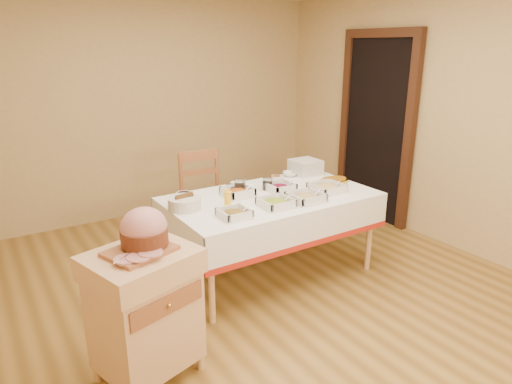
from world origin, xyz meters
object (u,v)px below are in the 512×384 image
Objects in this scene: dining_chair at (205,201)px; preserve_jar_right at (267,184)px; ham_on_board at (144,232)px; mustard_bottle at (228,199)px; preserve_jar_left at (240,186)px; bread_basket at (185,203)px; dining_table at (271,213)px; plate_stack at (306,167)px; butcher_cart at (145,308)px; brass_platter at (334,181)px.

dining_chair is 8.33× the size of preserve_jar_right.
ham_on_board is 2.19× the size of mustard_bottle.
preserve_jar_left reaches higher than preserve_jar_right.
bread_basket is (0.60, 0.77, -0.16)m from ham_on_board.
preserve_jar_left is 0.44m from mustard_bottle.
mustard_bottle is (-0.48, -0.09, 0.24)m from dining_table.
plate_stack is (0.63, 0.23, 0.02)m from preserve_jar_right.
butcher_cart is at bearing -146.19° from mustard_bottle.
plate_stack is at bearing -23.47° from dining_chair.
dining_chair is 3.77× the size of plate_stack.
preserve_jar_right is (1.45, 0.84, -0.15)m from ham_on_board.
bread_basket is 1.00× the size of plate_stack.
dining_table is 6.81× the size of bread_basket.
ham_on_board is at bearing -127.23° from dining_chair.
preserve_jar_left reaches higher than bread_basket.
ham_on_board reaches higher than brass_platter.
preserve_jar_right is 0.45× the size of bread_basket.
butcher_cart is at bearing -161.56° from brass_platter.
dining_chair is at bearing 156.53° from plate_stack.
butcher_cart is at bearing -152.35° from plate_stack.
preserve_jar_left is (1.24, 0.95, 0.33)m from butcher_cart.
dining_table is 5.93× the size of brass_platter.
brass_platter is at bearing 18.00° from ham_on_board.
dining_chair reaches higher than preserve_jar_left.
dining_table is 2.12× the size of butcher_cart.
bread_basket is at bearing 176.81° from brass_platter.
dining_table is 0.83m from plate_stack.
plate_stack is (2.12, 1.11, 0.35)m from butcher_cart.
brass_platter is at bearing -3.19° from bread_basket.
ham_on_board is 1.28× the size of brass_platter.
bread_basket reaches higher than dining_table.
bread_basket is (-0.85, -0.07, -0.00)m from preserve_jar_right.
bread_basket is at bearing -168.32° from plate_stack.
bread_basket is at bearing 51.46° from butcher_cart.
dining_table is 1.80× the size of dining_chair.
preserve_jar_right is at bearing 4.77° from bread_basket.
bread_basket is at bearing -126.54° from dining_chair.
bread_basket is (-0.53, -0.72, 0.29)m from dining_chair.
ham_on_board is (-1.13, -1.49, 0.45)m from dining_chair.
dining_chair is 1.92m from ham_on_board.
dining_chair is 7.86× the size of preserve_jar_left.
ham_on_board is at bearing 38.13° from butcher_cart.
dining_chair reaches higher than mustard_bottle.
ham_on_board is 1.51m from preserve_jar_left.
mustard_bottle is at bearing -175.73° from brass_platter.
dining_table is 14.17× the size of preserve_jar_left.
plate_stack reaches higher than brass_platter.
mustard_bottle reaches higher than preserve_jar_right.
brass_platter is at bearing 0.34° from dining_table.
ham_on_board is 1.69m from preserve_jar_right.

